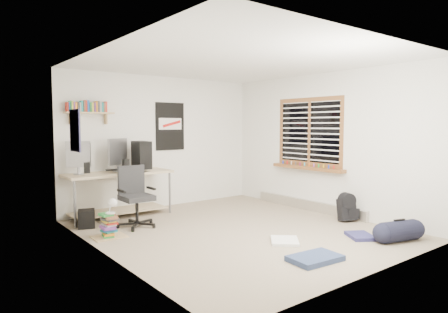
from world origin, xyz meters
TOP-DOWN VIEW (x-y plane):
  - floor at (0.00, 0.00)m, footprint 4.00×4.50m
  - ceiling at (0.00, 0.00)m, footprint 4.00×4.50m
  - back_wall at (0.00, 2.25)m, footprint 4.00×0.01m
  - left_wall at (-2.00, 0.00)m, footprint 0.01×4.50m
  - right_wall at (2.00, 0.00)m, footprint 0.01×4.50m
  - desk at (-1.05, 1.97)m, footprint 1.95×1.33m
  - monitor_left at (-1.70, 2.00)m, footprint 0.38×0.27m
  - monitor_right at (-1.03, 2.00)m, footprint 0.42×0.25m
  - pc_tower at (-0.66, 1.83)m, footprint 0.26×0.48m
  - keyboard at (-1.11, 1.82)m, footprint 0.41×0.24m
  - speaker_left at (-1.65, 1.73)m, footprint 0.10×0.10m
  - speaker_right at (-0.99, 1.75)m, footprint 0.10×0.10m
  - office_chair at (-1.11, 1.10)m, footprint 0.64×0.64m
  - wall_shelf at (-1.45, 2.14)m, footprint 0.80×0.22m
  - poster_back_wall at (0.15, 2.23)m, footprint 0.62×0.03m
  - poster_left_wall at (-1.99, 1.20)m, footprint 0.02×0.42m
  - window at (1.95, 0.30)m, footprint 0.10×1.50m
  - baseboard_heater at (1.96, 0.30)m, footprint 0.08×2.50m
  - backpack at (1.75, -0.69)m, footprint 0.33×0.30m
  - duffel_bag at (1.36, -1.80)m, footprint 0.35×0.35m
  - tshirt at (0.10, -0.88)m, footprint 0.55×0.55m
  - jeans_a at (-0.16, -1.61)m, footprint 0.64×0.44m
  - jeans_b at (1.10, -1.38)m, footprint 0.48×0.51m
  - book_stack at (-1.68, 0.80)m, footprint 0.50×0.46m
  - desk_lamp at (-1.66, 0.78)m, footprint 0.21×0.25m
  - subwoofer at (-1.75, 1.52)m, footprint 0.31×0.31m

SIDE VIEW (x-z plane):
  - floor at x=0.00m, z-range -0.01..0.00m
  - tshirt at x=0.10m, z-range 0.00..0.04m
  - jeans_b at x=1.10m, z-range 0.00..0.05m
  - jeans_a at x=-0.16m, z-range 0.00..0.06m
  - baseboard_heater at x=1.96m, z-range 0.00..0.18m
  - duffel_bag at x=1.36m, z-range -0.14..0.42m
  - subwoofer at x=-1.75m, z-range 0.00..0.28m
  - book_stack at x=-1.68m, z-range 0.01..0.29m
  - backpack at x=1.75m, z-range 0.02..0.38m
  - desk at x=-1.05m, z-range -0.04..0.77m
  - desk_lamp at x=-1.66m, z-range 0.27..0.49m
  - office_chair at x=-1.11m, z-range 0.01..0.97m
  - keyboard at x=-1.11m, z-range 0.82..0.84m
  - speaker_left at x=-1.65m, z-range 0.82..0.99m
  - speaker_right at x=-0.99m, z-range 0.82..1.01m
  - monitor_left at x=-1.70m, z-range 0.82..1.24m
  - monitor_right at x=-1.03m, z-range 0.82..1.27m
  - pc_tower at x=-0.66m, z-range 0.82..1.30m
  - back_wall at x=0.00m, z-range 0.00..2.50m
  - left_wall at x=-2.00m, z-range 0.00..2.50m
  - right_wall at x=2.00m, z-range 0.00..2.50m
  - window at x=1.95m, z-range 0.82..2.08m
  - poster_left_wall at x=-1.99m, z-range 1.20..1.80m
  - poster_back_wall at x=0.15m, z-range 1.09..2.01m
  - wall_shelf at x=-1.45m, z-range 1.66..1.90m
  - ceiling at x=0.00m, z-range 2.50..2.51m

